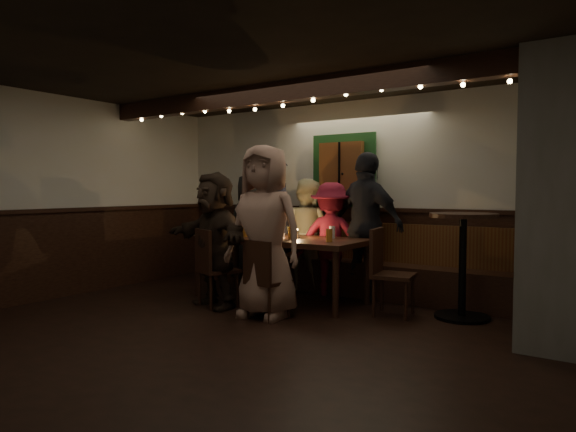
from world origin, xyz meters
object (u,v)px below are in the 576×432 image
Objects in this scene: person_c at (306,234)px; person_g at (265,231)px; person_a at (251,228)px; person_d at (331,239)px; chair_near_left at (211,263)px; person_b at (276,222)px; chair_near_right at (263,275)px; high_top at (463,252)px; chair_end at (386,266)px; person_f at (214,239)px; dining_table at (279,243)px; person_e at (367,226)px.

person_g is (0.45, -1.55, 0.17)m from person_c.
person_a is 1.43m from person_d.
chair_near_left is 1.60m from person_c.
person_b is 1.00× the size of person_g.
chair_near_right is 2.16m from high_top.
person_g is at bearing 139.41° from person_b.
person_f is (-1.84, -0.77, 0.26)m from chair_end.
person_a is at bearing 111.40° from chair_near_left.
person_e is at bearing 37.14° from dining_table.
dining_table is 1.27m from person_a.
person_c is at bearing -37.97° from person_d.
high_top is 0.61× the size of person_g.
person_d is at bearing 159.60° from person_c.
chair_near_left is 0.58× the size of person_f.
person_c reaches higher than high_top.
person_f reaches higher than person_c.
person_b reaches higher than person_c.
chair_near_left is 2.02m from chair_end.
person_g is at bearing -142.59° from chair_end.
chair_end is at bearing 129.05° from person_d.
person_f is at bearing 100.83° from person_a.
chair_end is 0.84× the size of high_top.
person_d is at bearing 171.25° from high_top.
person_d is 0.79× the size of person_g.
chair_near_left is at bearing -119.48° from dining_table.
high_top is 1.79m from person_d.
person_b is at bearing 18.23° from person_c.
person_g reaches higher than person_e.
chair_near_right is at bearing 103.73° from person_c.
person_e is at bearing 62.90° from person_f.
high_top is (2.17, 0.36, -0.01)m from dining_table.
person_g reaches higher than person_c.
chair_near_left is 0.62× the size of person_d.
dining_table is 1.14m from person_e.
person_c is at bearing -140.25° from person_b.
person_b reaches higher than high_top.
chair_near_right is at bearing -144.65° from high_top.
chair_end reaches higher than chair_near_left.
chair_near_left is 2.84m from high_top.
chair_end reaches higher than chair_near_right.
person_b is (-1.91, 0.58, 0.39)m from chair_end.
person_b is 1.26× the size of person_d.
person_a reaches higher than dining_table.
chair_near_right is at bearing 139.10° from person_b.
chair_end is 2.03m from person_b.
person_c is at bearing 101.16° from person_g.
person_f is (-0.32, -1.51, 0.03)m from person_c.
chair_near_right is 0.48m from person_g.
person_f is at bearing 38.07° from person_d.
person_g is at bearing -0.37° from chair_near_left.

